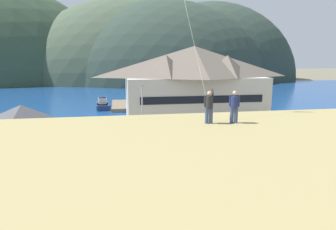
% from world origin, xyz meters
% --- Properties ---
extents(ground_plane, '(600.00, 600.00, 0.00)m').
position_xyz_m(ground_plane, '(0.00, 0.00, 0.00)').
color(ground_plane, '#66604C').
extents(parking_lot_pad, '(40.00, 20.00, 0.10)m').
position_xyz_m(parking_lot_pad, '(0.00, 5.00, 0.05)').
color(parking_lot_pad, slate).
rests_on(parking_lot_pad, ground).
extents(bay_water, '(360.00, 84.00, 0.03)m').
position_xyz_m(bay_water, '(0.00, 60.00, 0.01)').
color(bay_water, navy).
rests_on(bay_water, ground).
extents(far_hill_east_peak, '(98.96, 63.83, 73.11)m').
position_xyz_m(far_hill_east_peak, '(1.57, 112.53, 0.00)').
color(far_hill_east_peak, '#42513D').
rests_on(far_hill_east_peak, ground).
extents(far_hill_center_saddle, '(92.57, 73.11, 70.78)m').
position_xyz_m(far_hill_center_saddle, '(17.28, 108.19, 0.00)').
color(far_hill_center_saddle, '#2D3D33').
rests_on(far_hill_center_saddle, ground).
extents(far_hill_far_shoulder, '(84.97, 66.38, 74.99)m').
position_xyz_m(far_hill_far_shoulder, '(42.62, 118.78, 0.00)').
color(far_hill_far_shoulder, '#2D3D33').
rests_on(far_hill_far_shoulder, ground).
extents(harbor_lodge, '(23.14, 12.02, 11.59)m').
position_xyz_m(harbor_lodge, '(7.84, 23.14, 6.20)').
color(harbor_lodge, beige).
rests_on(harbor_lodge, ground).
extents(storage_shed_near_lot, '(6.64, 6.16, 5.09)m').
position_xyz_m(storage_shed_near_lot, '(-13.67, 7.15, 2.65)').
color(storage_shed_near_lot, '#756B5B').
rests_on(storage_shed_near_lot, ground).
extents(wharf_dock, '(3.20, 12.71, 0.70)m').
position_xyz_m(wharf_dock, '(-4.14, 36.06, 0.35)').
color(wharf_dock, '#70604C').
rests_on(wharf_dock, ground).
extents(moored_boat_wharfside, '(2.91, 6.92, 2.16)m').
position_xyz_m(moored_boat_wharfside, '(-7.54, 34.84, 0.72)').
color(moored_boat_wharfside, navy).
rests_on(moored_boat_wharfside, ground).
extents(moored_boat_outer_mooring, '(3.07, 8.55, 2.16)m').
position_xyz_m(moored_boat_outer_mooring, '(-0.42, 33.80, 0.72)').
color(moored_boat_outer_mooring, '#23564C').
rests_on(moored_boat_outer_mooring, ground).
extents(moored_boat_inner_slip, '(2.09, 6.38, 2.16)m').
position_xyz_m(moored_boat_inner_slip, '(-7.49, 35.02, 0.72)').
color(moored_boat_inner_slip, '#23564C').
rests_on(moored_boat_inner_slip, ground).
extents(parked_car_lone_by_shed, '(4.30, 2.24, 1.82)m').
position_xyz_m(parked_car_lone_by_shed, '(9.54, 6.91, 1.06)').
color(parked_car_lone_by_shed, slate).
rests_on(parked_car_lone_by_shed, parking_lot_pad).
extents(parked_car_back_row_right, '(4.21, 2.08, 1.82)m').
position_xyz_m(parked_car_back_row_right, '(-7.31, 7.15, 1.06)').
color(parked_car_back_row_right, '#9EA3A8').
rests_on(parked_car_back_row_right, parking_lot_pad).
extents(parked_car_front_row_end, '(4.35, 2.36, 1.82)m').
position_xyz_m(parked_car_front_row_end, '(15.29, 0.38, 1.06)').
color(parked_car_front_row_end, '#B28923').
rests_on(parked_car_front_row_end, parking_lot_pad).
extents(parked_car_back_row_left, '(4.23, 2.12, 1.82)m').
position_xyz_m(parked_car_back_row_left, '(-0.28, 6.24, 1.06)').
color(parked_car_back_row_left, '#B28923').
rests_on(parked_car_back_row_left, parking_lot_pad).
extents(parked_car_front_row_silver, '(4.29, 2.22, 1.82)m').
position_xyz_m(parked_car_front_row_silver, '(5.77, -0.62, 1.06)').
color(parked_car_front_row_silver, '#B28923').
rests_on(parked_car_front_row_silver, parking_lot_pad).
extents(parked_car_mid_row_center, '(4.34, 2.35, 1.82)m').
position_xyz_m(parked_car_mid_row_center, '(-7.28, -0.42, 1.06)').
color(parked_car_mid_row_center, '#B28923').
rests_on(parked_car_mid_row_center, parking_lot_pad).
extents(parking_light_pole, '(0.24, 0.78, 6.49)m').
position_xyz_m(parking_light_pole, '(-1.71, 10.56, 3.87)').
color(parking_light_pole, '#ADADB2').
rests_on(parking_light_pole, parking_lot_pad).
extents(person_kite_flyer, '(0.60, 0.62, 1.86)m').
position_xyz_m(person_kite_flyer, '(0.38, -7.63, 6.90)').
color(person_kite_flyer, '#384770').
rests_on(person_kite_flyer, grassy_hill_foreground).
extents(person_companion, '(0.52, 0.40, 1.74)m').
position_xyz_m(person_companion, '(1.74, -7.75, 6.88)').
color(person_companion, '#384770').
rests_on(person_companion, grassy_hill_foreground).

